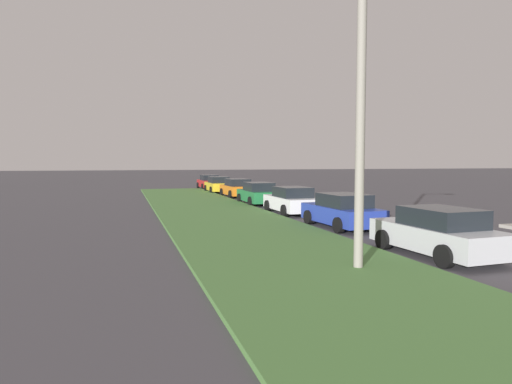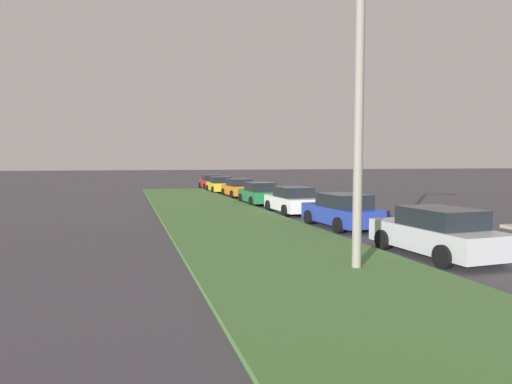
{
  "view_description": "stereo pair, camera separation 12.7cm",
  "coord_description": "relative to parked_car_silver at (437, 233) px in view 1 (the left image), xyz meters",
  "views": [
    {
      "loc": [
        -5.15,
        12.59,
        2.83
      ],
      "look_at": [
        12.5,
        7.3,
        1.57
      ],
      "focal_mm": 31.08,
      "sensor_mm": 36.0,
      "label": 1
    },
    {
      "loc": [
        -5.19,
        12.46,
        2.83
      ],
      "look_at": [
        12.5,
        7.3,
        1.57
      ],
      "focal_mm": 31.08,
      "sensor_mm": 36.0,
      "label": 2
    }
  ],
  "objects": [
    {
      "name": "streetlight",
      "position": [
        -1.03,
        2.85,
        3.67
      ],
      "size": [
        0.72,
        2.86,
        7.5
      ],
      "color": "gray",
      "rests_on": "ground"
    },
    {
      "name": "parked_car_green",
      "position": [
        17.04,
        0.41,
        0.0
      ],
      "size": [
        4.31,
        2.03,
        1.47
      ],
      "rotation": [
        0.0,
        0.0,
        0.0
      ],
      "color": "#1E6B38",
      "rests_on": "ground"
    },
    {
      "name": "parked_car_orange",
      "position": [
        23.36,
        0.24,
        0.0
      ],
      "size": [
        4.36,
        2.13,
        1.47
      ],
      "rotation": [
        0.0,
        0.0,
        0.03
      ],
      "color": "orange",
      "rests_on": "ground"
    },
    {
      "name": "grass_median",
      "position": [
        4.16,
        4.33,
        -0.66
      ],
      "size": [
        60.0,
        6.0,
        0.12
      ],
      "primitive_type": "cube",
      "color": "#477238",
      "rests_on": "ground"
    },
    {
      "name": "parked_car_silver",
      "position": [
        0.0,
        0.0,
        0.0
      ],
      "size": [
        4.37,
        2.16,
        1.47
      ],
      "rotation": [
        0.0,
        0.0,
        0.04
      ],
      "color": "#B2B5BA",
      "rests_on": "ground"
    },
    {
      "name": "parked_car_blue",
      "position": [
        6.04,
        0.0,
        0.0
      ],
      "size": [
        4.37,
        2.16,
        1.47
      ],
      "rotation": [
        0.0,
        0.0,
        0.04
      ],
      "color": "#23389E",
      "rests_on": "ground"
    },
    {
      "name": "parked_car_white",
      "position": [
        11.49,
        0.2,
        0.0
      ],
      "size": [
        4.31,
        2.04,
        1.47
      ],
      "rotation": [
        0.0,
        0.0,
        0.01
      ],
      "color": "silver",
      "rests_on": "ground"
    },
    {
      "name": "parked_car_red",
      "position": [
        34.52,
        0.44,
        0.0
      ],
      "size": [
        4.32,
        2.06,
        1.47
      ],
      "rotation": [
        0.0,
        0.0,
        0.01
      ],
      "color": "red",
      "rests_on": "ground"
    },
    {
      "name": "parked_car_yellow",
      "position": [
        28.91,
        0.63,
        0.0
      ],
      "size": [
        4.3,
        2.02,
        1.47
      ],
      "rotation": [
        0.0,
        0.0,
        0.0
      ],
      "color": "gold",
      "rests_on": "ground"
    }
  ]
}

